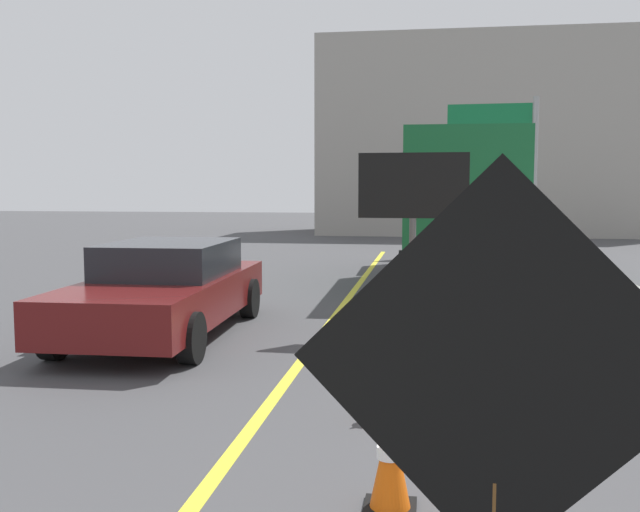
# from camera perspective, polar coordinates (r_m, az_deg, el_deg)

# --- Properties ---
(lane_center_stripe) EXTENTS (0.14, 36.00, 0.01)m
(lane_center_stripe) POSITION_cam_1_polar(r_m,az_deg,el_deg) (6.97, -5.10, -12.94)
(lane_center_stripe) COLOR yellow
(lane_center_stripe) RESTS_ON ground
(roadwork_sign) EXTENTS (1.63, 0.18, 2.33)m
(roadwork_sign) POSITION_cam_1_polar(r_m,az_deg,el_deg) (2.92, 13.86, -9.30)
(roadwork_sign) COLOR #593819
(roadwork_sign) RESTS_ON ground
(arrow_board_trailer) EXTENTS (1.60, 1.83, 2.70)m
(arrow_board_trailer) POSITION_cam_1_polar(r_m,az_deg,el_deg) (10.73, 7.28, -3.80)
(arrow_board_trailer) COLOR orange
(arrow_board_trailer) RESTS_ON ground
(box_truck) EXTENTS (2.65, 7.79, 3.34)m
(box_truck) POSITION_cam_1_polar(r_m,az_deg,el_deg) (17.02, 10.74, 4.09)
(box_truck) COLOR black
(box_truck) RESTS_ON ground
(pickup_car) EXTENTS (2.13, 4.94, 1.38)m
(pickup_car) POSITION_cam_1_polar(r_m,az_deg,el_deg) (10.95, -12.11, -2.54)
(pickup_car) COLOR #591414
(pickup_car) RESTS_ON ground
(highway_guide_sign) EXTENTS (2.79, 0.24, 5.00)m
(highway_guide_sign) POSITION_cam_1_polar(r_m,az_deg,el_deg) (23.57, 14.74, 8.29)
(highway_guide_sign) COLOR gray
(highway_guide_sign) RESTS_ON ground
(far_building_block) EXTENTS (15.67, 6.04, 8.94)m
(far_building_block) POSITION_cam_1_polar(r_m,az_deg,el_deg) (35.10, 13.28, 9.06)
(far_building_block) COLOR gray
(far_building_block) RESTS_ON ground
(traffic_cone_near_sign) EXTENTS (0.36, 0.36, 0.72)m
(traffic_cone_near_sign) POSITION_cam_1_polar(r_m,az_deg,el_deg) (5.11, 5.60, -15.79)
(traffic_cone_near_sign) COLOR black
(traffic_cone_near_sign) RESTS_ON ground
(traffic_cone_mid_lane) EXTENTS (0.36, 0.36, 0.66)m
(traffic_cone_mid_lane) POSITION_cam_1_polar(r_m,az_deg,el_deg) (6.95, 5.12, -10.23)
(traffic_cone_mid_lane) COLOR black
(traffic_cone_mid_lane) RESTS_ON ground
(traffic_cone_far_lane) EXTENTS (0.36, 0.36, 0.61)m
(traffic_cone_far_lane) POSITION_cam_1_polar(r_m,az_deg,el_deg) (9.08, 6.37, -6.68)
(traffic_cone_far_lane) COLOR black
(traffic_cone_far_lane) RESTS_ON ground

